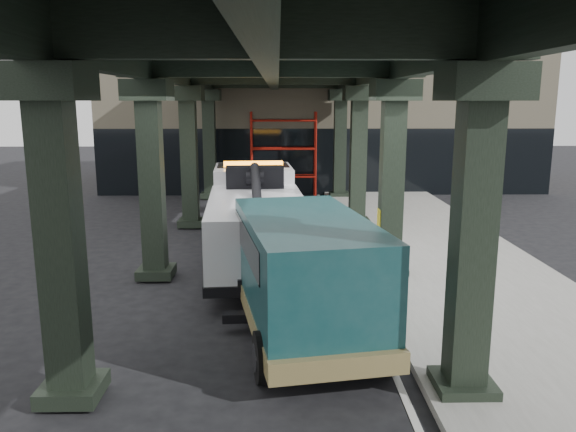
{
  "coord_description": "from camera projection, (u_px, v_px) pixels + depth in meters",
  "views": [
    {
      "loc": [
        -0.24,
        -11.92,
        4.5
      ],
      "look_at": [
        -0.01,
        1.68,
        1.7
      ],
      "focal_mm": 35.0,
      "sensor_mm": 36.0,
      "label": 1
    }
  ],
  "objects": [
    {
      "name": "ground",
      "position": [
        290.0,
        305.0,
        12.58
      ],
      "size": [
        90.0,
        90.0,
        0.0
      ],
      "primitive_type": "plane",
      "color": "black",
      "rests_on": "ground"
    },
    {
      "name": "sidewalk",
      "position": [
        461.0,
        274.0,
        14.6
      ],
      "size": [
        5.0,
        40.0,
        0.15
      ],
      "primitive_type": "cube",
      "color": "gray",
      "rests_on": "ground"
    },
    {
      "name": "lane_stripe",
      "position": [
        353.0,
        277.0,
        14.57
      ],
      "size": [
        0.12,
        38.0,
        0.01
      ],
      "primitive_type": "cube",
      "color": "silver",
      "rests_on": "ground"
    },
    {
      "name": "viaduct",
      "position": [
        271.0,
        60.0,
        13.43
      ],
      "size": [
        7.4,
        32.0,
        6.4
      ],
      "color": "black",
      "rests_on": "ground"
    },
    {
      "name": "building",
      "position": [
        318.0,
        110.0,
        31.4
      ],
      "size": [
        22.0,
        10.0,
        8.0
      ],
      "primitive_type": "cube",
      "color": "#C6B793",
      "rests_on": "ground"
    },
    {
      "name": "scaffolding",
      "position": [
        283.0,
        152.0,
        26.5
      ],
      "size": [
        3.08,
        0.88,
        4.0
      ],
      "color": "#AA170D",
      "rests_on": "ground"
    },
    {
      "name": "tow_truck",
      "position": [
        256.0,
        214.0,
        15.78
      ],
      "size": [
        2.99,
        8.7,
        2.8
      ],
      "rotation": [
        0.0,
        0.0,
        0.07
      ],
      "color": "black",
      "rests_on": "ground"
    },
    {
      "name": "towed_van",
      "position": [
        301.0,
        270.0,
        10.9
      ],
      "size": [
        3.21,
        6.16,
        2.38
      ],
      "rotation": [
        0.0,
        0.0,
        0.17
      ],
      "color": "#113D3F",
      "rests_on": "ground"
    }
  ]
}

